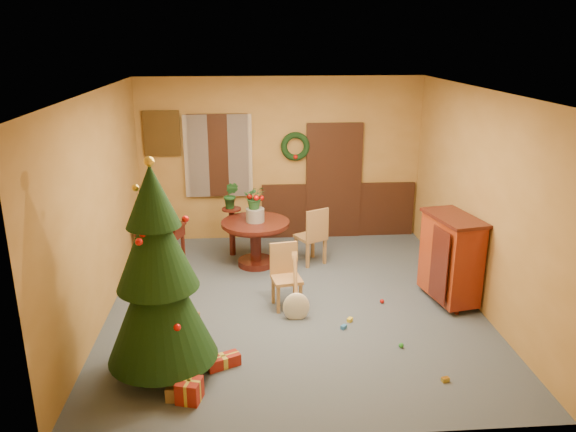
{
  "coord_description": "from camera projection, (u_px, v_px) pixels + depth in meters",
  "views": [
    {
      "loc": [
        -0.61,
        -7.03,
        3.54
      ],
      "look_at": [
        -0.05,
        0.4,
        1.15
      ],
      "focal_mm": 35.0,
      "sensor_mm": 36.0,
      "label": 1
    }
  ],
  "objects": [
    {
      "name": "christmas_tree",
      "position": [
        158.0,
        277.0,
        5.84
      ],
      "size": [
        1.18,
        1.18,
        2.43
      ],
      "color": "#382111",
      "rests_on": "floor"
    },
    {
      "name": "gift_b",
      "position": [
        189.0,
        390.0,
        5.69
      ],
      "size": [
        0.29,
        0.29,
        0.24
      ],
      "color": "maroon",
      "rests_on": "floor"
    },
    {
      "name": "guitar",
      "position": [
        296.0,
        290.0,
        7.26
      ],
      "size": [
        0.44,
        0.59,
        0.81
      ],
      "primitive_type": null,
      "rotation": [
        -0.49,
        0.0,
        -0.17
      ],
      "color": "beige",
      "rests_on": "floor"
    },
    {
      "name": "toy_d",
      "position": [
        382.0,
        301.0,
        7.8
      ],
      "size": [
        0.06,
        0.06,
        0.06
      ],
      "primitive_type": "sphere",
      "color": "red",
      "rests_on": "floor"
    },
    {
      "name": "plant_stand",
      "position": [
        232.0,
        226.0,
        9.39
      ],
      "size": [
        0.32,
        0.32,
        0.82
      ],
      "color": "black",
      "rests_on": "floor"
    },
    {
      "name": "room_envelope",
      "position": [
        293.0,
        178.0,
        10.04
      ],
      "size": [
        5.5,
        5.5,
        5.5
      ],
      "color": "#3B4556",
      "rests_on": "ground"
    },
    {
      "name": "gift_d",
      "position": [
        223.0,
        361.0,
        6.29
      ],
      "size": [
        0.41,
        0.31,
        0.14
      ],
      "color": "maroon",
      "rests_on": "floor"
    },
    {
      "name": "chair_far",
      "position": [
        313.0,
        234.0,
        9.0
      ],
      "size": [
        0.56,
        0.56,
        0.95
      ],
      "color": "olive",
      "rests_on": "floor"
    },
    {
      "name": "centerpiece_plant",
      "position": [
        255.0,
        197.0,
        8.76
      ],
      "size": [
        0.34,
        0.29,
        0.37
      ],
      "primitive_type": "imported",
      "color": "#1E4C23",
      "rests_on": "urn"
    },
    {
      "name": "writing_desk",
      "position": [
        160.0,
        233.0,
        9.05
      ],
      "size": [
        0.86,
        0.64,
        0.69
      ],
      "color": "black",
      "rests_on": "floor"
    },
    {
      "name": "gift_a",
      "position": [
        182.0,
        391.0,
        5.75
      ],
      "size": [
        0.31,
        0.24,
        0.16
      ],
      "color": "brown",
      "rests_on": "floor"
    },
    {
      "name": "chair_near",
      "position": [
        285.0,
        273.0,
        7.63
      ],
      "size": [
        0.44,
        0.44,
        0.88
      ],
      "color": "olive",
      "rests_on": "floor"
    },
    {
      "name": "toy_c",
      "position": [
        350.0,
        320.0,
        7.3
      ],
      "size": [
        0.09,
        0.09,
        0.05
      ],
      "primitive_type": "cube",
      "rotation": [
        0.0,
        0.0,
        0.89
      ],
      "color": "yellow",
      "rests_on": "floor"
    },
    {
      "name": "toy_b",
      "position": [
        401.0,
        345.0,
        6.68
      ],
      "size": [
        0.06,
        0.06,
        0.06
      ],
      "primitive_type": "sphere",
      "color": "#248427",
      "rests_on": "floor"
    },
    {
      "name": "toy_a",
      "position": [
        344.0,
        327.0,
        7.12
      ],
      "size": [
        0.09,
        0.09,
        0.05
      ],
      "primitive_type": "cube",
      "rotation": [
        0.0,
        0.0,
        0.8
      ],
      "color": "#2A6EB9",
      "rests_on": "floor"
    },
    {
      "name": "sideboard",
      "position": [
        451.0,
        256.0,
        7.68
      ],
      "size": [
        0.69,
        1.05,
        1.25
      ],
      "color": "#61120B",
      "rests_on": "floor"
    },
    {
      "name": "toy_e",
      "position": [
        445.0,
        380.0,
        6.03
      ],
      "size": [
        0.09,
        0.07,
        0.05
      ],
      "primitive_type": "cube",
      "rotation": [
        0.0,
        0.0,
        0.26
      ],
      "color": "gold",
      "rests_on": "floor"
    },
    {
      "name": "dining_table",
      "position": [
        256.0,
        235.0,
        8.95
      ],
      "size": [
        1.09,
        1.09,
        0.75
      ],
      "color": "black",
      "rests_on": "floor"
    },
    {
      "name": "urn",
      "position": [
        255.0,
        215.0,
        8.85
      ],
      "size": [
        0.29,
        0.29,
        0.21
      ],
      "primitive_type": "cylinder",
      "color": "slate",
      "rests_on": "dining_table"
    },
    {
      "name": "stand_plant",
      "position": [
        231.0,
        195.0,
        9.22
      ],
      "size": [
        0.3,
        0.27,
        0.45
      ],
      "primitive_type": "imported",
      "rotation": [
        0.0,
        0.0,
        -0.35
      ],
      "color": "#19471E",
      "rests_on": "plant_stand"
    },
    {
      "name": "gift_c",
      "position": [
        190.0,
        319.0,
        7.23
      ],
      "size": [
        0.27,
        0.29,
        0.13
      ],
      "color": "brown",
      "rests_on": "floor"
    }
  ]
}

